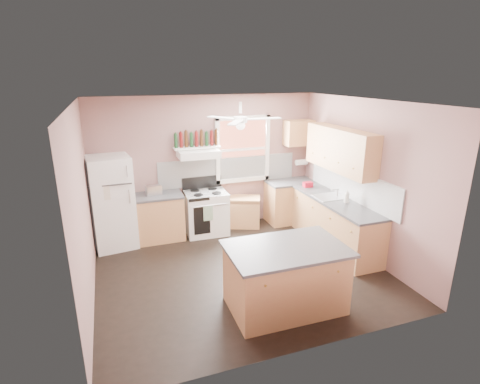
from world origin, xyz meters
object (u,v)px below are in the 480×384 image
object	(u,v)px
refrigerator	(112,202)
cart	(245,212)
toaster	(154,190)
stove	(206,213)
island	(285,279)

from	to	relation	value
refrigerator	cart	bearing A→B (deg)	-5.50
refrigerator	toaster	xyz separation A→B (m)	(0.76, 0.06, 0.14)
toaster	stove	distance (m)	1.14
toaster	refrigerator	bearing A→B (deg)	178.71
toaster	cart	world-z (taller)	toaster
refrigerator	island	size ratio (longest dim) A/B	1.15
stove	island	world-z (taller)	same
refrigerator	island	xyz separation A→B (m)	(2.13, -2.79, -0.42)
toaster	stove	world-z (taller)	toaster
refrigerator	toaster	distance (m)	0.78
stove	island	size ratio (longest dim) A/B	0.58
stove	refrigerator	bearing A→B (deg)	-177.79
toaster	cart	size ratio (longest dim) A/B	0.44
toaster	island	distance (m)	3.21
stove	cart	bearing A→B (deg)	7.55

